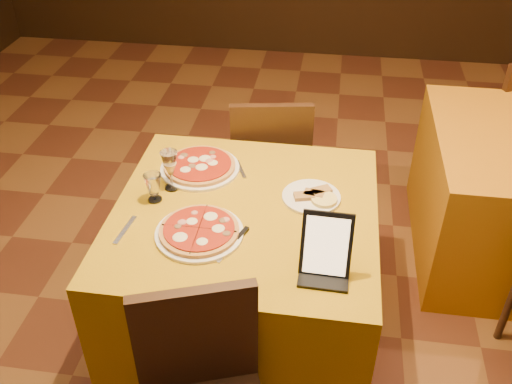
# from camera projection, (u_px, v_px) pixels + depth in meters

# --- Properties ---
(floor) EXTENTS (6.00, 7.00, 0.01)m
(floor) POSITION_uv_depth(u_px,v_px,m) (249.00, 322.00, 2.87)
(floor) COLOR #5E2D19
(floor) RESTS_ON ground
(main_table) EXTENTS (1.10, 1.10, 0.75)m
(main_table) POSITION_uv_depth(u_px,v_px,m) (246.00, 274.00, 2.60)
(main_table) COLOR #B3850B
(main_table) RESTS_ON floor
(chair_main_far) EXTENTS (0.53, 0.53, 0.91)m
(chair_main_far) POSITION_uv_depth(u_px,v_px,m) (269.00, 162.00, 3.22)
(chair_main_far) COLOR black
(chair_main_far) RESTS_ON floor
(chair_side_far) EXTENTS (0.49, 0.49, 0.91)m
(chair_side_far) POSITION_uv_depth(u_px,v_px,m) (503.00, 116.00, 3.65)
(chair_side_far) COLOR black
(chair_side_far) RESTS_ON floor
(pizza_near) EXTENTS (0.35, 0.35, 0.03)m
(pizza_near) POSITION_uv_depth(u_px,v_px,m) (199.00, 232.00, 2.24)
(pizza_near) COLOR white
(pizza_near) RESTS_ON main_table
(pizza_far) EXTENTS (0.36, 0.36, 0.03)m
(pizza_far) POSITION_uv_depth(u_px,v_px,m) (200.00, 167.00, 2.62)
(pizza_far) COLOR white
(pizza_far) RESTS_ON main_table
(cutlet_dish) EXTENTS (0.25, 0.25, 0.03)m
(cutlet_dish) POSITION_uv_depth(u_px,v_px,m) (311.00, 196.00, 2.44)
(cutlet_dish) COLOR white
(cutlet_dish) RESTS_ON main_table
(wine_glass) EXTENTS (0.08, 0.08, 0.19)m
(wine_glass) POSITION_uv_depth(u_px,v_px,m) (170.00, 170.00, 2.45)
(wine_glass) COLOR #FFD590
(wine_glass) RESTS_ON main_table
(water_glass) EXTENTS (0.09, 0.09, 0.13)m
(water_glass) POSITION_uv_depth(u_px,v_px,m) (154.00, 188.00, 2.40)
(water_glass) COLOR silver
(water_glass) RESTS_ON main_table
(tablet) EXTENTS (0.19, 0.10, 0.23)m
(tablet) POSITION_uv_depth(u_px,v_px,m) (326.00, 245.00, 2.02)
(tablet) COLOR black
(tablet) RESTS_ON main_table
(knife) EXTENTS (0.08, 0.19, 0.01)m
(knife) POSITION_uv_depth(u_px,v_px,m) (231.00, 247.00, 2.18)
(knife) COLOR silver
(knife) RESTS_ON main_table
(fork_near) EXTENTS (0.04, 0.18, 0.01)m
(fork_near) POSITION_uv_depth(u_px,v_px,m) (125.00, 230.00, 2.27)
(fork_near) COLOR silver
(fork_near) RESTS_ON main_table
(fork_far) EXTENTS (0.08, 0.14, 0.01)m
(fork_far) POSITION_uv_depth(u_px,v_px,m) (241.00, 169.00, 2.62)
(fork_far) COLOR #B1B0B7
(fork_far) RESTS_ON main_table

